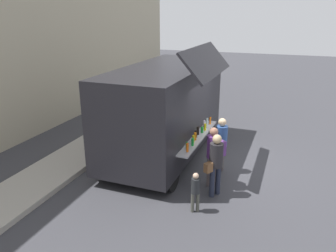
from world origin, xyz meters
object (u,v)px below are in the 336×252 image
(customer_rear_waiting, at_px, (216,160))
(food_truck_main, at_px, (166,108))
(trash_bin, at_px, (151,103))
(child_near_queue, at_px, (195,189))
(customer_mid_with_backpack, at_px, (214,151))
(customer_front_ordering, at_px, (221,140))

(customer_rear_waiting, bearing_deg, food_truck_main, -13.73)
(food_truck_main, distance_m, customer_rear_waiting, 3.05)
(trash_bin, bearing_deg, child_near_queue, -149.71)
(food_truck_main, relative_size, child_near_queue, 5.65)
(customer_mid_with_backpack, height_order, child_near_queue, customer_mid_with_backpack)
(customer_front_ordering, relative_size, customer_rear_waiting, 0.99)
(customer_mid_with_backpack, distance_m, child_near_queue, 1.49)
(customer_rear_waiting, xyz_separation_m, child_near_queue, (-0.90, 0.27, -0.39))
(customer_front_ordering, xyz_separation_m, child_near_queue, (-2.31, 0.12, -0.39))
(food_truck_main, relative_size, customer_rear_waiting, 3.42)
(customer_mid_with_backpack, bearing_deg, trash_bin, -19.30)
(trash_bin, distance_m, customer_front_ordering, 6.53)
(child_near_queue, bearing_deg, trash_bin, -2.14)
(trash_bin, height_order, customer_rear_waiting, customer_rear_waiting)
(food_truck_main, relative_size, customer_mid_with_backpack, 3.46)
(customer_rear_waiting, bearing_deg, child_near_queue, 104.12)
(trash_bin, distance_m, child_near_queue, 8.32)
(customer_front_ordering, xyz_separation_m, customer_mid_with_backpack, (-0.89, 0.01, 0.02))
(trash_bin, xyz_separation_m, customer_mid_with_backpack, (-5.76, -4.30, 0.53))
(food_truck_main, height_order, customer_rear_waiting, food_truck_main)
(customer_front_ordering, distance_m, child_near_queue, 2.35)
(trash_bin, height_order, customer_front_ordering, customer_front_ordering)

